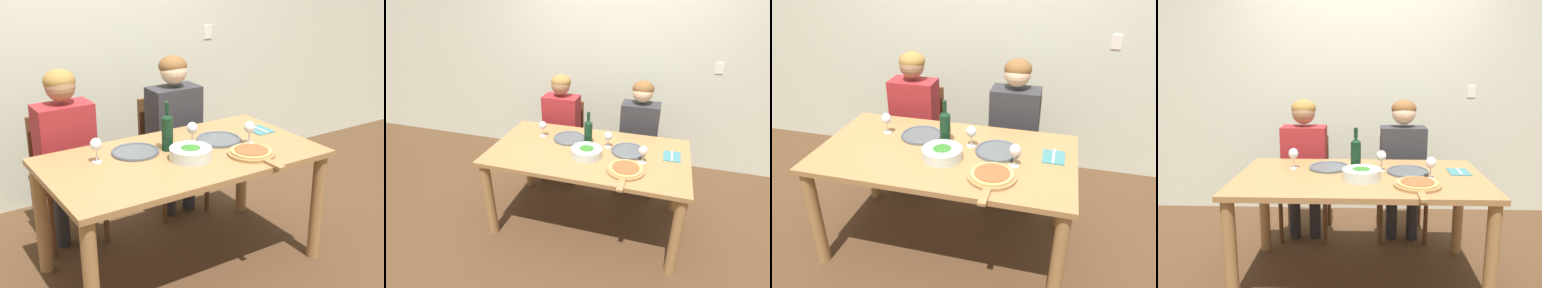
{
  "view_description": "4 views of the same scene",
  "coord_description": "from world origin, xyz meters",
  "views": [
    {
      "loc": [
        -1.58,
        -2.59,
        1.96
      ],
      "look_at": [
        0.07,
        -0.0,
        0.82
      ],
      "focal_mm": 50.0,
      "sensor_mm": 36.0,
      "label": 1
    },
    {
      "loc": [
        0.57,
        -2.2,
        2.0
      ],
      "look_at": [
        -0.09,
        -0.01,
        0.82
      ],
      "focal_mm": 28.0,
      "sensor_mm": 36.0,
      "label": 2
    },
    {
      "loc": [
        0.67,
        -2.05,
        1.95
      ],
      "look_at": [
        0.13,
        -0.01,
        0.85
      ],
      "focal_mm": 35.0,
      "sensor_mm": 36.0,
      "label": 3
    },
    {
      "loc": [
        0.02,
        -2.46,
        1.49
      ],
      "look_at": [
        -0.07,
        0.1,
        0.96
      ],
      "focal_mm": 35.0,
      "sensor_mm": 36.0,
      "label": 4
    }
  ],
  "objects": [
    {
      "name": "chair_right",
      "position": [
        0.36,
        0.79,
        0.48
      ],
      "size": [
        0.42,
        0.42,
        0.87
      ],
      "color": "brown",
      "rests_on": "ground"
    },
    {
      "name": "wine_glass_right",
      "position": [
        0.46,
        -0.07,
        0.87
      ],
      "size": [
        0.07,
        0.07,
        0.15
      ],
      "color": "silver",
      "rests_on": "dining_table"
    },
    {
      "name": "wine_glass_left",
      "position": [
        -0.49,
        0.16,
        0.87
      ],
      "size": [
        0.07,
        0.07,
        0.15
      ],
      "color": "silver",
      "rests_on": "dining_table"
    },
    {
      "name": "person_woman",
      "position": [
        -0.49,
        0.68,
        0.74
      ],
      "size": [
        0.47,
        0.51,
        1.22
      ],
      "color": "#28282D",
      "rests_on": "ground"
    },
    {
      "name": "ground_plane",
      "position": [
        0.0,
        0.0,
        0.0
      ],
      "size": [
        40.0,
        40.0,
        0.0
      ],
      "primitive_type": "plane",
      "color": "#4C331E"
    },
    {
      "name": "person_man",
      "position": [
        0.36,
        0.68,
        0.74
      ],
      "size": [
        0.47,
        0.51,
        1.22
      ],
      "color": "#28282D",
      "rests_on": "ground"
    },
    {
      "name": "dining_table",
      "position": [
        0.0,
        0.0,
        0.65
      ],
      "size": [
        1.69,
        0.91,
        0.76
      ],
      "color": "#9E7042",
      "rests_on": "ground"
    },
    {
      "name": "broccoli_bowl",
      "position": [
        0.01,
        -0.09,
        0.8
      ],
      "size": [
        0.26,
        0.26,
        0.08
      ],
      "color": "silver",
      "rests_on": "dining_table"
    },
    {
      "name": "fork_on_napkin",
      "position": [
        0.69,
        0.1,
        0.77
      ],
      "size": [
        0.14,
        0.18,
        0.01
      ],
      "color": "#387075",
      "rests_on": "dining_table"
    },
    {
      "name": "wine_glass_centre",
      "position": [
        0.15,
        0.11,
        0.87
      ],
      "size": [
        0.07,
        0.07,
        0.15
      ],
      "color": "silver",
      "rests_on": "dining_table"
    },
    {
      "name": "dinner_plate_right",
      "position": [
        0.33,
        0.08,
        0.77
      ],
      "size": [
        0.3,
        0.3,
        0.02
      ],
      "color": "#4C5156",
      "rests_on": "dining_table"
    },
    {
      "name": "wine_bottle",
      "position": [
        -0.03,
        0.12,
        0.89
      ],
      "size": [
        0.07,
        0.07,
        0.31
      ],
      "color": "black",
      "rests_on": "dining_table"
    },
    {
      "name": "chair_left",
      "position": [
        -0.49,
        0.79,
        0.48
      ],
      "size": [
        0.42,
        0.42,
        0.87
      ],
      "color": "brown",
      "rests_on": "ground"
    },
    {
      "name": "dinner_plate_left",
      "position": [
        -0.23,
        0.18,
        0.77
      ],
      "size": [
        0.3,
        0.3,
        0.02
      ],
      "color": "#4C5156",
      "rests_on": "dining_table"
    },
    {
      "name": "back_wall",
      "position": [
        0.0,
        1.38,
        1.35
      ],
      "size": [
        10.0,
        0.06,
        2.7
      ],
      "color": "beige",
      "rests_on": "ground"
    },
    {
      "name": "pizza_on_board",
      "position": [
        0.36,
        -0.24,
        0.78
      ],
      "size": [
        0.29,
        0.43,
        0.04
      ],
      "color": "#9E7042",
      "rests_on": "dining_table"
    }
  ]
}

